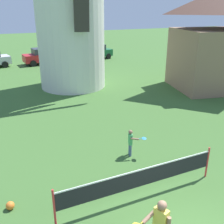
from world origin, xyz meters
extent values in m
cylinder|color=silver|center=(1.72, 14.73, 4.72)|extent=(4.51, 4.51, 9.45)
cylinder|color=red|center=(-2.65, 2.13, 0.55)|extent=(0.06, 0.06, 1.10)
cylinder|color=red|center=(2.46, 2.13, 0.55)|extent=(0.06, 0.06, 1.10)
cube|color=black|center=(-0.10, 2.13, 0.68)|extent=(5.07, 0.01, 0.55)
cube|color=white|center=(-0.10, 2.13, 0.97)|extent=(5.07, 0.02, 0.04)
cube|color=#E5CC4C|center=(-0.67, 0.30, 0.94)|extent=(0.27, 0.36, 0.58)
sphere|color=#89664C|center=(-0.67, 0.30, 1.34)|extent=(0.22, 0.22, 0.22)
cylinder|color=#89664C|center=(-0.91, 0.41, 1.03)|extent=(0.45, 0.23, 0.17)
cylinder|color=yellow|center=(-1.08, 0.35, 1.03)|extent=(0.22, 0.09, 0.04)
cylinder|color=slate|center=(0.82, 4.50, 0.24)|extent=(0.10, 0.10, 0.48)
cylinder|color=slate|center=(0.78, 4.36, 0.24)|extent=(0.10, 0.10, 0.48)
cube|color=#4CB266|center=(0.80, 4.43, 0.70)|extent=(0.20, 0.26, 0.43)
sphere|color=#89664C|center=(0.80, 4.43, 0.99)|extent=(0.16, 0.16, 0.16)
cylinder|color=#89664C|center=(0.85, 4.57, 0.68)|extent=(0.07, 0.07, 0.32)
cylinder|color=#89664C|center=(0.90, 4.26, 0.76)|extent=(0.33, 0.17, 0.12)
cylinder|color=#338CCC|center=(1.02, 4.21, 0.76)|extent=(0.22, 0.09, 0.04)
ellipsoid|color=#338CCC|center=(1.23, 4.15, 0.76)|extent=(0.25, 0.28, 0.03)
sphere|color=orange|center=(-3.68, 3.23, 0.12)|extent=(0.24, 0.24, 0.24)
cylinder|color=black|center=(-2.58, 25.12, 0.30)|extent=(0.62, 0.28, 0.60)
cylinder|color=black|center=(-2.29, 23.45, 0.30)|extent=(0.62, 0.28, 0.60)
cube|color=red|center=(1.59, 23.81, 0.65)|extent=(4.34, 2.00, 0.70)
cube|color=#2D333D|center=(1.59, 23.81, 1.28)|extent=(2.47, 1.66, 0.56)
cylinder|color=black|center=(2.96, 24.77, 0.30)|extent=(0.61, 0.22, 0.60)
cylinder|color=black|center=(3.08, 23.07, 0.30)|extent=(0.61, 0.22, 0.60)
cylinder|color=black|center=(0.09, 24.56, 0.30)|extent=(0.61, 0.22, 0.60)
cylinder|color=black|center=(0.21, 22.86, 0.30)|extent=(0.61, 0.22, 0.60)
cube|color=#1E6638|center=(6.95, 24.12, 0.65)|extent=(4.14, 2.44, 0.70)
cube|color=#2D333D|center=(6.95, 24.12, 1.28)|extent=(2.43, 1.90, 0.56)
cylinder|color=black|center=(8.08, 25.22, 0.30)|extent=(0.62, 0.30, 0.60)
cylinder|color=black|center=(8.42, 23.55, 0.30)|extent=(0.62, 0.30, 0.60)
cylinder|color=black|center=(5.49, 24.69, 0.30)|extent=(0.62, 0.30, 0.60)
cylinder|color=black|center=(5.83, 23.03, 0.30)|extent=(0.62, 0.30, 0.60)
cube|color=#937056|center=(10.88, 10.16, 2.00)|extent=(6.84, 5.64, 4.00)
camera|label=1|loc=(-3.59, -3.45, 5.33)|focal=42.78mm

